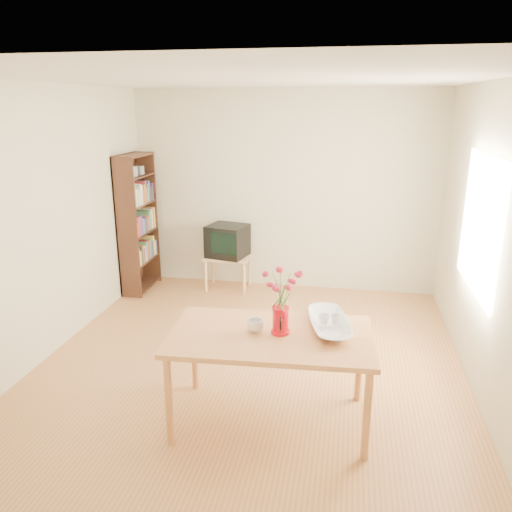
% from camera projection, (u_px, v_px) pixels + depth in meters
% --- Properties ---
extents(room, '(4.50, 4.50, 4.50)m').
position_uv_depth(room, '(253.00, 233.00, 4.43)').
color(room, '#A86C3B').
rests_on(room, ground).
extents(table, '(1.57, 0.95, 0.75)m').
position_uv_depth(table, '(271.00, 343.00, 3.76)').
color(table, '#BE7641').
rests_on(table, ground).
extents(tv_stand, '(0.60, 0.45, 0.46)m').
position_uv_depth(tv_stand, '(228.00, 261.00, 6.67)').
color(tv_stand, tan).
rests_on(tv_stand, ground).
extents(bookshelf, '(0.28, 0.70, 1.80)m').
position_uv_depth(bookshelf, '(138.00, 228.00, 6.53)').
color(bookshelf, black).
rests_on(bookshelf, ground).
extents(pitcher, '(0.14, 0.22, 0.21)m').
position_uv_depth(pitcher, '(281.00, 321.00, 3.73)').
color(pitcher, red).
rests_on(pitcher, table).
extents(flowers, '(0.24, 0.24, 0.34)m').
position_uv_depth(flowers, '(281.00, 287.00, 3.65)').
color(flowers, '#D13150').
rests_on(flowers, pitcher).
extents(mug, '(0.14, 0.14, 0.09)m').
position_uv_depth(mug, '(255.00, 326.00, 3.77)').
color(mug, white).
rests_on(mug, table).
extents(bowl, '(0.53, 0.53, 0.42)m').
position_uv_depth(bowl, '(330.00, 303.00, 3.78)').
color(bowl, white).
rests_on(bowl, table).
extents(teacup_a, '(0.10, 0.10, 0.06)m').
position_uv_depth(teacup_a, '(324.00, 308.00, 3.80)').
color(teacup_a, white).
rests_on(teacup_a, bowl).
extents(teacup_b, '(0.07, 0.07, 0.06)m').
position_uv_depth(teacup_b, '(336.00, 308.00, 3.80)').
color(teacup_b, white).
rests_on(teacup_b, bowl).
extents(television, '(0.57, 0.54, 0.42)m').
position_uv_depth(television, '(228.00, 240.00, 6.60)').
color(television, black).
rests_on(television, tv_stand).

